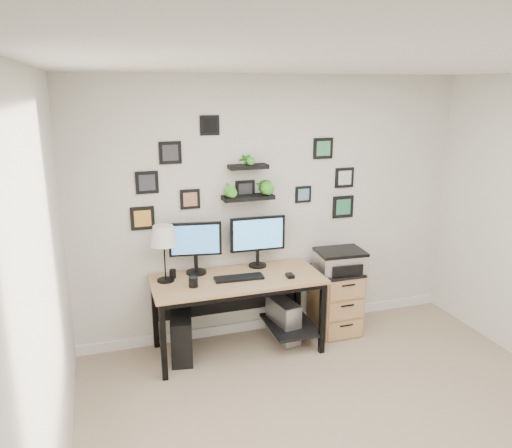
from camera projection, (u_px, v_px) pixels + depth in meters
name	position (u px, v px, depth m)	size (l,w,h in m)	color
room	(273.00, 322.00, 5.34)	(4.00, 4.00, 4.00)	tan
desk	(240.00, 288.00, 4.76)	(1.60, 0.70, 0.75)	tan
monitor_left	(195.00, 244.00, 4.71)	(0.49, 0.22, 0.51)	black
monitor_right	(258.00, 237.00, 4.89)	(0.55, 0.18, 0.51)	black
keyboard	(239.00, 278.00, 4.64)	(0.46, 0.15, 0.02)	black
mouse	(290.00, 276.00, 4.69)	(0.06, 0.10, 0.03)	black
table_lamp	(164.00, 237.00, 4.49)	(0.26, 0.26, 0.53)	black
mug	(193.00, 282.00, 4.45)	(0.08, 0.08, 0.09)	black
pen_cup	(173.00, 274.00, 4.67)	(0.06, 0.06, 0.08)	black
pc_tower_black	(181.00, 337.00, 4.68)	(0.19, 0.43, 0.43)	black
pc_tower_grey	(283.00, 320.00, 5.03)	(0.25, 0.44, 0.42)	gray
file_cabinet	(335.00, 300.00, 5.20)	(0.43, 0.53, 0.67)	tan
printer	(340.00, 261.00, 5.06)	(0.49, 0.41, 0.21)	silver
wall_decor	(249.00, 179.00, 4.78)	(2.30, 0.18, 1.08)	black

